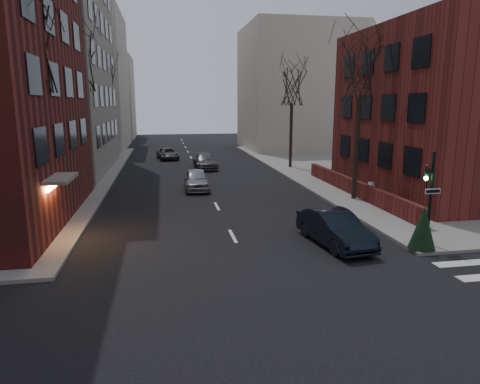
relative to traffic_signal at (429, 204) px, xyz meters
name	(u,v)px	position (x,y,z in m)	size (l,w,h in m)	color
building_right_brick	(460,112)	(8.56, 10.01, 3.59)	(12.00, 14.00, 11.00)	maroon
low_wall_right	(355,187)	(1.36, 10.01, -1.26)	(0.35, 16.00, 1.00)	maroon
building_distant_la	(70,81)	(-22.94, 46.01, 7.09)	(14.00, 16.00, 18.00)	#C1B4A3
building_distant_ra	(297,89)	(7.06, 41.01, 6.09)	(14.00, 14.00, 16.00)	#C1B4A3
building_distant_lb	(104,98)	(-20.94, 63.01, 5.09)	(10.00, 12.00, 14.00)	#C1B4A3
traffic_signal	(429,204)	(0.00, 0.00, 0.00)	(0.76, 0.44, 4.00)	black
tree_left_a	(27,48)	(-16.74, 5.01, 6.56)	(4.18, 4.18, 10.26)	#2D231C
tree_left_b	(78,63)	(-16.74, 17.01, 7.00)	(4.40, 4.40, 10.80)	#2D231C
tree_left_c	(104,84)	(-16.74, 31.01, 6.12)	(3.96, 3.96, 9.72)	#2D231C
tree_right_a	(361,71)	(0.86, 9.01, 6.12)	(3.96, 3.96, 9.72)	#2D231C
tree_right_b	(292,87)	(0.86, 23.01, 5.68)	(3.74, 3.74, 9.18)	#2D231C
streetlamp_near	(81,133)	(-16.14, 13.01, 2.33)	(0.36, 0.36, 6.28)	black
streetlamp_far	(115,120)	(-16.14, 33.01, 2.33)	(0.36, 0.36, 6.28)	black
parked_sedan	(335,228)	(-3.75, 1.01, -1.16)	(1.59, 4.57, 1.50)	black
car_lane_silver	(196,179)	(-8.74, 14.37, -1.17)	(1.74, 4.32, 1.47)	gray
car_lane_gray	(205,161)	(-7.14, 24.27, -1.21)	(1.97, 4.84, 1.40)	#46464C
car_lane_far	(168,154)	(-10.55, 31.84, -1.30)	(2.03, 4.40, 1.22)	#3D3D42
sandwich_board	(371,189)	(2.31, 9.57, -1.30)	(0.41, 0.57, 0.91)	silver
evergreen_shrub	(423,227)	(-0.49, -0.49, -0.85)	(1.09, 1.09, 1.82)	black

